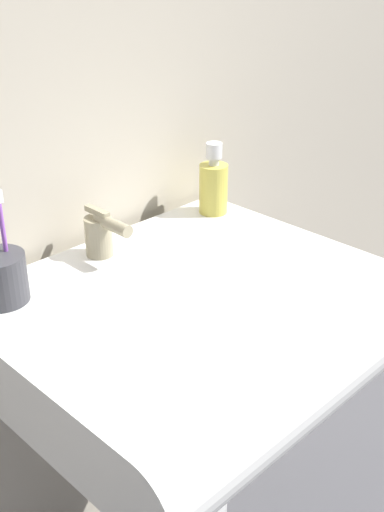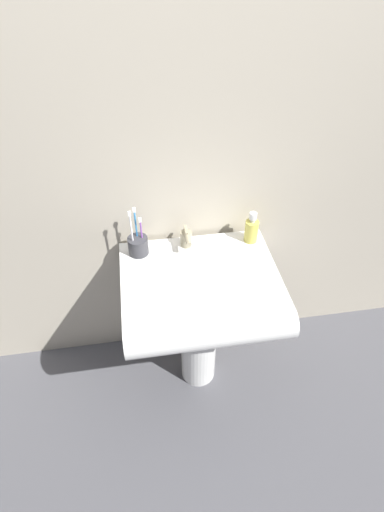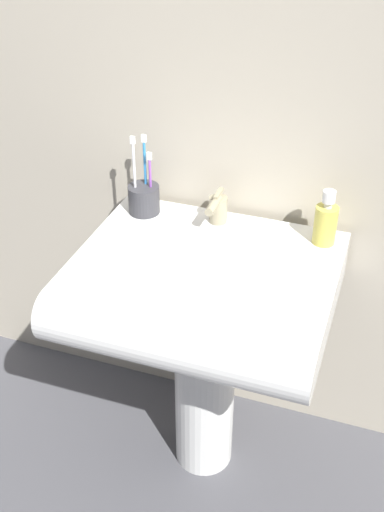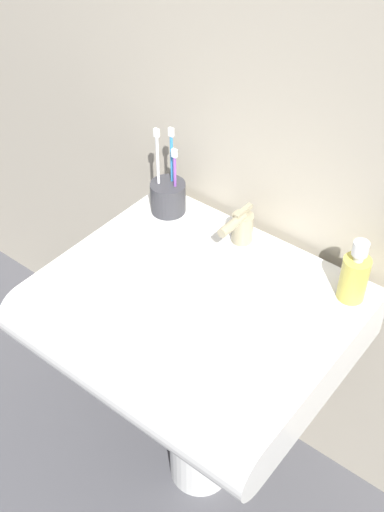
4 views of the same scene
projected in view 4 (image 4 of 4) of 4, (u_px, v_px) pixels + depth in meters
ground_plane at (200, 469)px, 1.80m from camera, size 6.00×6.00×0.00m
wall_back at (299, 13)px, 1.18m from camera, size 5.00×0.05×2.40m
sink_pedestal at (201, 408)px, 1.61m from camera, size 0.17×0.17×0.58m
sink_basin at (188, 323)px, 1.35m from camera, size 0.62×0.54×0.13m
faucet at (241, 227)px, 1.42m from camera, size 0.05×0.11×0.09m
toothbrush_cup at (168, 196)px, 1.51m from camera, size 0.08×0.08×0.22m
soap_bottle at (354, 276)px, 1.28m from camera, size 0.06×0.06×0.14m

